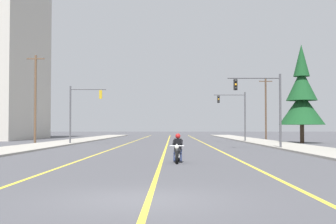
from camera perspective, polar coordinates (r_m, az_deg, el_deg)
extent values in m
plane|color=#47474C|center=(11.54, -3.56, -10.66)|extent=(400.00, 400.00, 0.00)
cube|color=yellow|center=(56.41, -0.03, -3.73)|extent=(0.16, 100.00, 0.01)
cube|color=yellow|center=(56.62, -4.48, -3.71)|extent=(0.16, 100.00, 0.01)
cube|color=yellow|center=(56.52, 4.20, -3.72)|extent=(0.16, 100.00, 0.01)
cube|color=#9E998E|center=(52.52, 12.42, -3.74)|extent=(4.40, 110.00, 0.14)
cube|color=#9E998E|center=(52.88, -13.02, -3.72)|extent=(4.40, 110.00, 0.14)
cylinder|color=black|center=(22.49, 1.10, -5.59)|extent=(0.16, 0.65, 0.64)
cylinder|color=black|center=(24.04, 1.29, -5.36)|extent=(0.16, 0.65, 0.64)
cylinder|color=silver|center=(22.57, 1.11, -4.78)|extent=(0.09, 0.33, 0.68)
sphere|color=white|center=(22.42, 1.09, -4.33)|extent=(0.20, 0.20, 0.20)
cylinder|color=silver|center=(22.61, 1.12, -4.18)|extent=(0.70, 0.09, 0.04)
ellipsoid|color=black|center=(23.13, 1.18, -4.80)|extent=(0.35, 0.58, 0.28)
cube|color=silver|center=(23.26, 1.20, -5.35)|extent=(0.27, 0.45, 0.24)
cube|color=black|center=(23.57, 1.24, -4.89)|extent=(0.31, 0.54, 0.12)
cube|color=black|center=(23.97, 1.29, -4.65)|extent=(0.22, 0.37, 0.08)
cylinder|color=silver|center=(23.67, 0.91, -5.46)|extent=(0.11, 0.55, 0.08)
cube|color=black|center=(23.52, 1.23, -3.97)|extent=(0.37, 0.26, 0.56)
sphere|color=#B21919|center=(23.48, 1.23, -2.97)|extent=(0.26, 0.26, 0.26)
cylinder|color=navy|center=(23.39, 1.56, -4.91)|extent=(0.17, 0.45, 0.30)
cylinder|color=navy|center=(23.22, 1.59, -5.68)|extent=(0.12, 0.16, 0.35)
cylinder|color=black|center=(23.24, 1.69, -3.75)|extent=(0.13, 0.53, 0.27)
cylinder|color=navy|center=(23.40, 0.87, -4.91)|extent=(0.17, 0.45, 0.30)
cylinder|color=navy|center=(23.24, 0.80, -5.67)|extent=(0.12, 0.16, 0.35)
cylinder|color=black|center=(23.26, 0.71, -3.75)|extent=(0.13, 0.53, 0.27)
cylinder|color=#47474C|center=(39.27, 13.64, 0.07)|extent=(0.18, 0.18, 6.20)
cylinder|color=#47474C|center=(38.99, 10.50, 4.12)|extent=(4.35, 0.20, 0.11)
cube|color=black|center=(38.67, 8.29, 3.34)|extent=(0.30, 0.25, 0.90)
sphere|color=black|center=(38.55, 8.32, 3.80)|extent=(0.18, 0.18, 0.18)
sphere|color=orange|center=(38.52, 8.33, 3.36)|extent=(0.18, 0.18, 0.18)
sphere|color=black|center=(38.49, 8.33, 2.91)|extent=(0.18, 0.18, 0.18)
cylinder|color=#47474C|center=(50.35, -11.92, -0.37)|extent=(0.18, 0.18, 6.20)
cylinder|color=#47474C|center=(50.23, -9.77, 2.76)|extent=(3.77, 0.31, 0.11)
cube|color=#B79319|center=(50.04, -8.28, 2.14)|extent=(0.31, 0.26, 0.90)
sphere|color=black|center=(50.22, -8.26, 2.47)|extent=(0.18, 0.18, 0.18)
sphere|color=orange|center=(50.20, -8.26, 2.12)|extent=(0.18, 0.18, 0.18)
sphere|color=black|center=(50.18, -8.26, 1.78)|extent=(0.18, 0.18, 0.18)
cylinder|color=#47474C|center=(58.43, 9.45, -0.60)|extent=(0.18, 0.18, 6.20)
cylinder|color=#47474C|center=(58.25, 7.55, 2.10)|extent=(3.89, 0.18, 0.11)
cube|color=black|center=(58.04, 6.22, 1.57)|extent=(0.30, 0.25, 0.90)
sphere|color=black|center=(57.90, 6.24, 1.87)|extent=(0.18, 0.18, 0.18)
sphere|color=orange|center=(57.88, 6.24, 1.58)|extent=(0.18, 0.18, 0.18)
sphere|color=black|center=(57.87, 6.24, 1.28)|extent=(0.18, 0.18, 0.18)
cylinder|color=brown|center=(55.52, -15.99, 1.54)|extent=(0.26, 0.26, 10.12)
cube|color=brown|center=(56.00, -15.94, 6.31)|extent=(2.11, 0.12, 0.12)
cylinder|color=slate|center=(56.27, -16.81, 6.38)|extent=(0.08, 0.08, 0.12)
cylinder|color=slate|center=(55.77, -15.06, 6.44)|extent=(0.08, 0.08, 0.12)
cylinder|color=#4C3828|center=(71.09, 11.92, 0.36)|extent=(0.26, 0.26, 9.14)
cube|color=#4C3828|center=(71.38, 11.90, 3.71)|extent=(2.00, 0.12, 0.12)
cylinder|color=slate|center=(71.23, 11.24, 3.80)|extent=(0.08, 0.08, 0.12)
cylinder|color=slate|center=(71.56, 12.56, 3.78)|extent=(0.08, 0.08, 0.12)
cylinder|color=#423023|center=(55.08, 16.15, -2.60)|extent=(0.47, 0.47, 2.11)
cone|color=#14421E|center=(55.12, 16.12, 0.41)|extent=(5.15, 5.15, 3.69)
cone|color=#14421E|center=(55.30, 16.09, 3.28)|extent=(3.50, 3.50, 3.69)
cone|color=#14421E|center=(55.61, 16.07, 6.12)|extent=(1.85, 1.85, 3.69)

